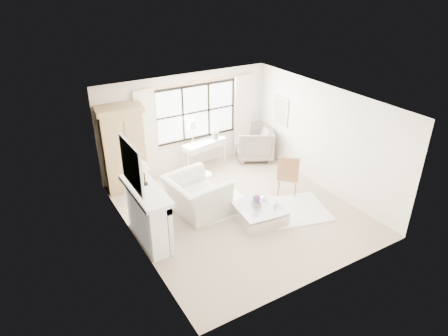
{
  "coord_description": "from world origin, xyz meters",
  "views": [
    {
      "loc": [
        -4.42,
        -6.76,
        5.26
      ],
      "look_at": [
        -0.29,
        0.2,
        1.12
      ],
      "focal_mm": 32.0,
      "sensor_mm": 36.0,
      "label": 1
    }
  ],
  "objects_px": {
    "console_table": "(204,154)",
    "coffee_table": "(259,214)",
    "armoire": "(123,148)",
    "club_armchair": "(196,195)"
  },
  "relations": [
    {
      "from": "armoire",
      "to": "coffee_table",
      "type": "height_order",
      "value": "armoire"
    },
    {
      "from": "console_table",
      "to": "coffee_table",
      "type": "xyz_separation_m",
      "value": [
        -0.23,
        -3.07,
        -0.22
      ]
    },
    {
      "from": "console_table",
      "to": "club_armchair",
      "type": "height_order",
      "value": "club_armchair"
    },
    {
      "from": "console_table",
      "to": "coffee_table",
      "type": "bearing_deg",
      "value": -105.82
    },
    {
      "from": "armoire",
      "to": "console_table",
      "type": "bearing_deg",
      "value": 8.16
    },
    {
      "from": "armoire",
      "to": "console_table",
      "type": "height_order",
      "value": "armoire"
    },
    {
      "from": "club_armchair",
      "to": "coffee_table",
      "type": "height_order",
      "value": "club_armchair"
    },
    {
      "from": "console_table",
      "to": "club_armchair",
      "type": "relative_size",
      "value": 1.0
    },
    {
      "from": "armoire",
      "to": "coffee_table",
      "type": "relative_size",
      "value": 2.02
    },
    {
      "from": "armoire",
      "to": "coffee_table",
      "type": "xyz_separation_m",
      "value": [
        2.08,
        -3.03,
        -0.96
      ]
    }
  ]
}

